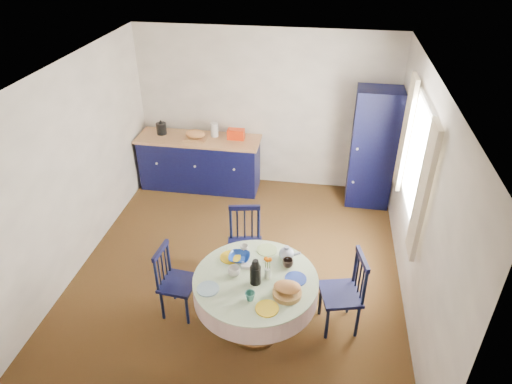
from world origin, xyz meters
The scene contains 17 objects.
floor centered at (0.00, 0.00, 0.00)m, with size 4.50×4.50×0.00m, color black.
ceiling centered at (0.00, 0.00, 2.50)m, with size 4.50×4.50×0.00m, color white.
wall_back centered at (0.00, 2.25, 1.25)m, with size 4.00×0.02×2.50m, color white.
wall_left centered at (-2.00, 0.00, 1.25)m, with size 0.02×4.50×2.50m, color white.
wall_right centered at (2.00, 0.00, 1.25)m, with size 0.02×4.50×2.50m, color white.
window centered at (1.95, 0.30, 1.52)m, with size 0.10×1.74×1.45m.
kitchen_counter centered at (-1.00, 1.90, 0.45)m, with size 1.93×0.60×1.10m.
pantry_cabinet centered at (1.66, 1.85, 0.91)m, with size 0.64×0.48×1.82m.
dining_table centered at (0.38, -1.00, 0.64)m, with size 1.26×1.26×1.04m.
chair_left centered at (-0.55, -0.83, 0.44)m, with size 0.40×0.42×0.86m.
chair_far centered at (0.10, -0.10, 0.47)m, with size 0.48×0.46×0.93m.
chair_right centered at (1.28, -0.75, 0.48)m, with size 0.49×0.51×0.94m.
mug_a centered at (0.15, -0.98, 0.81)m, with size 0.12×0.12×0.10m, color silver.
mug_b centered at (0.37, -1.30, 0.81)m, with size 0.10×0.10×0.09m, color #377C70.
mug_c centered at (0.67, -0.77, 0.81)m, with size 0.11×0.11×0.09m, color black.
mug_d centered at (0.19, -0.60, 0.80)m, with size 0.09×0.09×0.09m, color silver.
cobalt_bowl centered at (0.16, -0.74, 0.79)m, with size 0.23×0.23×0.06m, color navy.
Camera 1 is at (0.91, -4.37, 3.88)m, focal length 32.00 mm.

